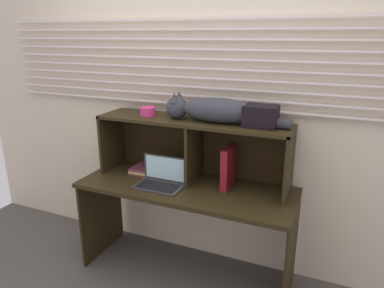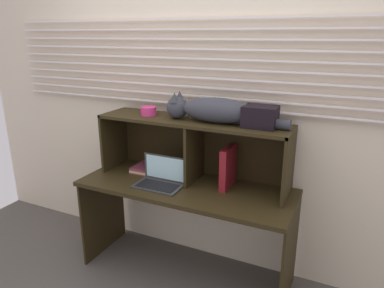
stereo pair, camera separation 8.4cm
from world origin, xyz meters
name	(u,v)px [view 1 (the left image)]	position (x,y,z in m)	size (l,w,h in m)	color
back_panel_with_blinds	(203,102)	(0.00, 0.55, 1.26)	(4.40, 0.08, 2.50)	beige
desk	(186,203)	(0.00, 0.22, 0.58)	(1.52, 0.58, 0.72)	black
hutch_shelf_unit	(194,137)	(0.00, 0.37, 1.03)	(1.38, 0.33, 0.45)	black
cat	(212,110)	(0.15, 0.33, 1.25)	(0.86, 0.19, 0.19)	#32333B
laptop	(161,179)	(-0.16, 0.16, 0.76)	(0.33, 0.21, 0.20)	#313131
binder_upright	(229,167)	(0.27, 0.33, 0.86)	(0.05, 0.23, 0.29)	maroon
book_stack	(144,169)	(-0.40, 0.33, 0.74)	(0.16, 0.21, 0.05)	brown
small_basket	(148,111)	(-0.35, 0.33, 1.20)	(0.11, 0.11, 0.06)	#D13274
storage_box	(261,116)	(0.48, 0.33, 1.24)	(0.21, 0.16, 0.14)	black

